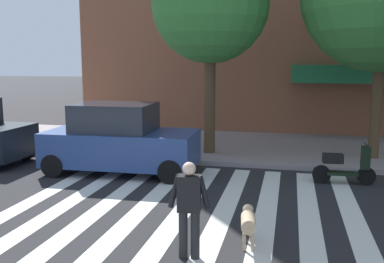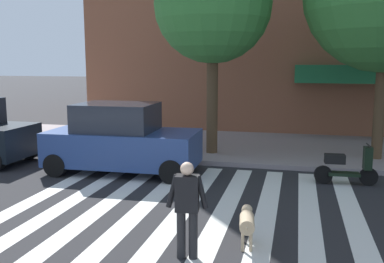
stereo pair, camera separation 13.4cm
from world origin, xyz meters
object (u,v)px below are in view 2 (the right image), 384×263
at_px(parked_scooter, 346,167).
at_px(street_tree_nearest, 213,5).
at_px(pedestrian_dog_walker, 187,205).
at_px(dog_on_leash, 247,222).
at_px(parked_car_behind_first, 122,140).

bearing_deg(parked_scooter, street_tree_nearest, 148.48).
xyz_separation_m(pedestrian_dog_walker, dog_on_leash, (0.90, 0.74, -0.48)).
bearing_deg(dog_on_leash, parked_scooter, 64.84).
height_order(parked_scooter, dog_on_leash, parked_scooter).
relative_size(parked_car_behind_first, street_tree_nearest, 0.64).
relative_size(parked_car_behind_first, parked_scooter, 2.70).
relative_size(parked_scooter, street_tree_nearest, 0.24).
height_order(parked_car_behind_first, parked_scooter, parked_car_behind_first).
bearing_deg(street_tree_nearest, dog_on_leash, -74.00).
height_order(street_tree_nearest, pedestrian_dog_walker, street_tree_nearest).
distance_m(parked_car_behind_first, pedestrian_dog_walker, 6.06).
bearing_deg(dog_on_leash, street_tree_nearest, 106.00).
distance_m(parked_car_behind_first, street_tree_nearest, 5.36).
bearing_deg(parked_car_behind_first, pedestrian_dog_walker, -57.16).
height_order(parked_scooter, street_tree_nearest, street_tree_nearest).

